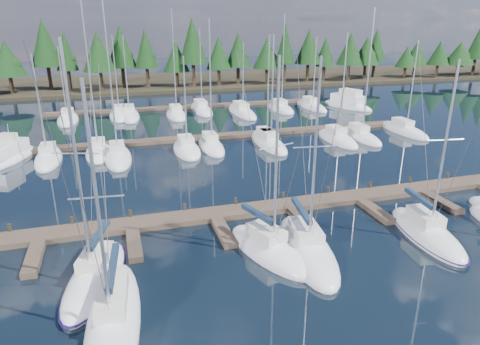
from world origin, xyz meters
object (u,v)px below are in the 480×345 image
object	(u,v)px
front_sailboat_1	(95,277)
front_sailboat_2	(269,249)
front_sailboat_4	(426,233)
front_sailboat_3	(307,248)
motor_yacht_left	(7,156)
main_dock	(291,208)
motor_yacht_right	(347,104)
front_sailboat_0	(114,321)

from	to	relation	value
front_sailboat_1	front_sailboat_2	world-z (taller)	front_sailboat_1
front_sailboat_4	front_sailboat_3	bearing A→B (deg)	177.52
front_sailboat_4	motor_yacht_left	bearing A→B (deg)	139.25
motor_yacht_left	front_sailboat_2	bearing A→B (deg)	-52.34
main_dock	front_sailboat_3	world-z (taller)	front_sailboat_3
front_sailboat_2	motor_yacht_right	world-z (taller)	front_sailboat_2
front_sailboat_1	motor_yacht_left	xyz separation A→B (m)	(-9.28, 25.72, 0.21)
motor_yacht_left	motor_yacht_right	bearing A→B (deg)	17.55
main_dock	front_sailboat_4	distance (m)	9.70
front_sailboat_1	front_sailboat_2	distance (m)	10.49
main_dock	front_sailboat_4	world-z (taller)	front_sailboat_4
front_sailboat_0	front_sailboat_3	bearing A→B (deg)	17.25
front_sailboat_0	front_sailboat_1	xyz separation A→B (m)	(-0.92, 4.15, 0.01)
front_sailboat_3	motor_yacht_right	distance (m)	49.56
motor_yacht_left	motor_yacht_right	xyz separation A→B (m)	(48.94, 15.48, 0.05)
front_sailboat_0	motor_yacht_right	distance (m)	59.65
main_dock	front_sailboat_2	distance (m)	6.75
front_sailboat_3	motor_yacht_right	world-z (taller)	front_sailboat_3
motor_yacht_right	front_sailboat_1	bearing A→B (deg)	-133.91
front_sailboat_3	main_dock	bearing A→B (deg)	76.00
front_sailboat_3	motor_yacht_left	size ratio (longest dim) A/B	1.37
front_sailboat_1	motor_yacht_left	distance (m)	27.34
front_sailboat_4	front_sailboat_0	bearing A→B (deg)	-170.87
front_sailboat_2	motor_yacht_left	distance (m)	32.36
front_sailboat_1	front_sailboat_2	size ratio (longest dim) A/B	1.08
front_sailboat_0	front_sailboat_1	bearing A→B (deg)	102.48
main_dock	front_sailboat_0	world-z (taller)	front_sailboat_0
motor_yacht_left	motor_yacht_right	distance (m)	51.33
front_sailboat_0	motor_yacht_left	xyz separation A→B (m)	(-10.20, 29.87, 0.22)
front_sailboat_2	motor_yacht_left	world-z (taller)	front_sailboat_2
main_dock	motor_yacht_right	xyz separation A→B (m)	(25.33, 35.54, 0.34)
front_sailboat_3	front_sailboat_4	size ratio (longest dim) A/B	1.03
front_sailboat_2	front_sailboat_4	size ratio (longest dim) A/B	1.03
front_sailboat_0	motor_yacht_left	distance (m)	31.56
front_sailboat_1	front_sailboat_0	bearing A→B (deg)	-77.52
front_sailboat_1	front_sailboat_3	bearing A→B (deg)	-2.05
main_dock	front_sailboat_2	bearing A→B (deg)	-124.64
front_sailboat_3	front_sailboat_1	bearing A→B (deg)	177.95
front_sailboat_2	motor_yacht_right	size ratio (longest dim) A/B	1.24
front_sailboat_2	motor_yacht_left	bearing A→B (deg)	127.66
front_sailboat_0	motor_yacht_right	bearing A→B (deg)	49.49
front_sailboat_3	motor_yacht_left	bearing A→B (deg)	130.15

